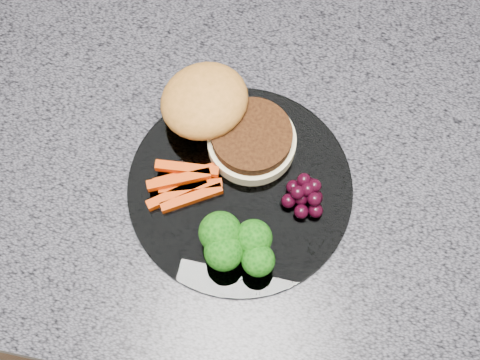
% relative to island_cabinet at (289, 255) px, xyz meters
% --- Properties ---
extents(island_cabinet, '(1.20, 0.60, 0.86)m').
position_rel_island_cabinet_xyz_m(island_cabinet, '(0.00, 0.00, 0.00)').
color(island_cabinet, brown).
rests_on(island_cabinet, ground).
extents(countertop, '(1.20, 0.60, 0.04)m').
position_rel_island_cabinet_xyz_m(countertop, '(0.00, 0.00, 0.45)').
color(countertop, '#504F5A').
rests_on(countertop, island_cabinet).
extents(plate, '(0.26, 0.26, 0.01)m').
position_rel_island_cabinet_xyz_m(plate, '(-0.08, -0.07, 0.47)').
color(plate, white).
rests_on(plate, countertop).
extents(burger, '(0.20, 0.16, 0.06)m').
position_rel_island_cabinet_xyz_m(burger, '(-0.12, 0.00, 0.50)').
color(burger, beige).
rests_on(burger, plate).
extents(carrot_sticks, '(0.09, 0.07, 0.02)m').
position_rel_island_cabinet_xyz_m(carrot_sticks, '(-0.14, -0.08, 0.48)').
color(carrot_sticks, '#CA3703').
rests_on(carrot_sticks, plate).
extents(broccoli, '(0.09, 0.06, 0.06)m').
position_rel_island_cabinet_xyz_m(broccoli, '(-0.07, -0.15, 0.51)').
color(broccoli, '#4F802E').
rests_on(broccoli, plate).
extents(grape_bunch, '(0.05, 0.05, 0.03)m').
position_rel_island_cabinet_xyz_m(grape_bunch, '(-0.00, -0.07, 0.49)').
color(grape_bunch, black).
rests_on(grape_bunch, plate).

